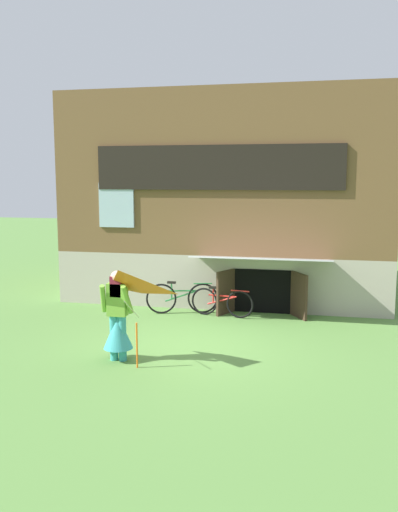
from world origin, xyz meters
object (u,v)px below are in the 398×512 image
(bicycle_green, at_px, (182,298))
(person, at_px, (118,323))
(kite, at_px, (119,298))
(bicycle_red, at_px, (222,302))

(bicycle_green, bearing_deg, person, -109.78)
(person, xyz_separation_m, bicycle_green, (0.29, 3.51, -0.30))
(person, distance_m, kite, 0.90)
(bicycle_green, bearing_deg, bicycle_red, -19.80)
(person, relative_size, bicycle_green, 0.97)
(person, bearing_deg, kite, -79.53)
(person, xyz_separation_m, kite, (0.26, -0.61, 0.60))
(person, distance_m, bicycle_red, 3.67)
(person, relative_size, bicycle_red, 1.07)
(person, height_order, bicycle_green, person)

